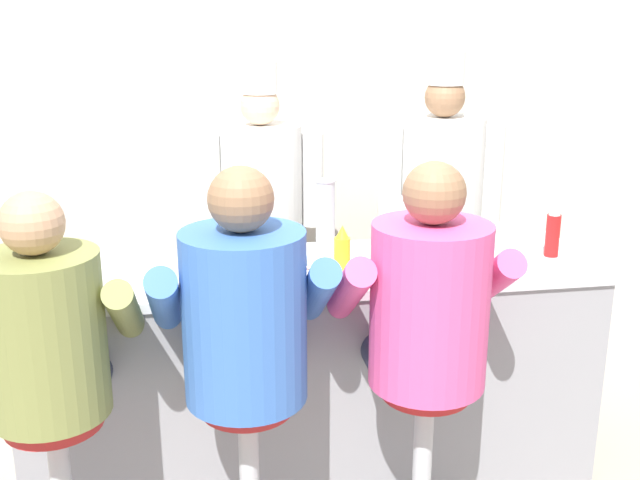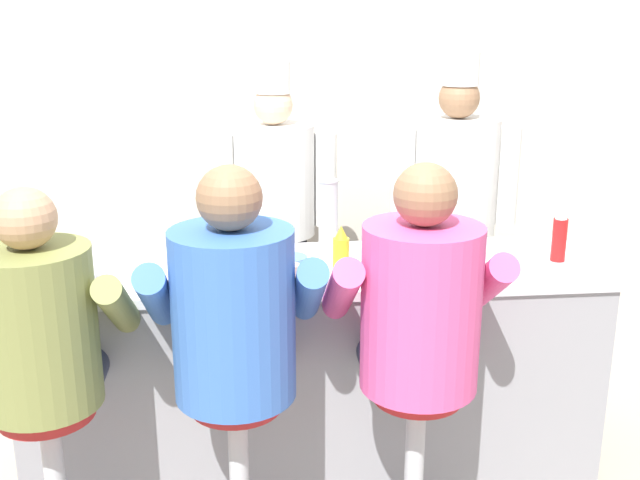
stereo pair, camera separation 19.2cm
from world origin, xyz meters
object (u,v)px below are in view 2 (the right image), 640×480
object	(u,v)px
breakfast_plate	(65,276)
diner_seated_pink	(418,316)
ketchup_bottle_red	(560,236)
water_pitcher_clear	(411,224)
cook_in_whites_far	(454,205)
coffee_mug_tan	(290,275)
diner_seated_blue	(234,322)
cook_in_whites_near	(275,207)
mustard_bottle_yellow	(341,252)
cup_stack_steel	(328,217)
diner_seated_olive	(42,338)
cereal_bowl	(291,262)
hot_sauce_bottle_orange	(374,255)
coffee_mug_blue	(238,263)

from	to	relation	value
breakfast_plate	diner_seated_pink	xyz separation A→B (m)	(1.31, -0.48, -0.03)
ketchup_bottle_red	water_pitcher_clear	world-z (taller)	ketchup_bottle_red
ketchup_bottle_red	water_pitcher_clear	bearing A→B (deg)	156.49
cook_in_whites_far	coffee_mug_tan	bearing A→B (deg)	-130.27
diner_seated_blue	diner_seated_pink	xyz separation A→B (m)	(0.65, -0.00, -0.00)
cook_in_whites_far	ketchup_bottle_red	bearing A→B (deg)	-78.60
coffee_mug_tan	cook_in_whites_near	distance (m)	1.30
mustard_bottle_yellow	coffee_mug_tan	size ratio (longest dim) A/B	1.58
cup_stack_steel	diner_seated_olive	xyz separation A→B (m)	(-1.05, -0.70, -0.21)
breakfast_plate	cereal_bowl	bearing A→B (deg)	3.33
ketchup_bottle_red	water_pitcher_clear	distance (m)	0.64
diner_seated_olive	hot_sauce_bottle_orange	bearing A→B (deg)	20.31
hot_sauce_bottle_orange	cereal_bowl	distance (m)	0.35
diner_seated_blue	cook_in_whites_near	world-z (taller)	cook_in_whites_near
diner_seated_olive	diner_seated_blue	distance (m)	0.65
cook_in_whites_far	diner_seated_blue	bearing A→B (deg)	-129.03
water_pitcher_clear	diner_seated_olive	bearing A→B (deg)	-151.78
cereal_bowl	diner_seated_blue	distance (m)	0.58
water_pitcher_clear	cook_in_whites_near	world-z (taller)	cook_in_whites_near
mustard_bottle_yellow	cook_in_whites_far	xyz separation A→B (m)	(0.75, 1.02, -0.08)
diner_seated_pink	cook_in_whites_near	world-z (taller)	cook_in_whites_near
coffee_mug_blue	cook_in_whites_far	world-z (taller)	cook_in_whites_far
diner_seated_pink	cook_in_whites_far	world-z (taller)	cook_in_whites_far
diner_seated_pink	mustard_bottle_yellow	bearing A→B (deg)	116.84
hot_sauce_bottle_orange	cook_in_whites_near	distance (m)	1.22
cereal_bowl	diner_seated_blue	xyz separation A→B (m)	(-0.23, -0.53, -0.04)
ketchup_bottle_red	cook_in_whites_far	distance (m)	0.97
diner_seated_olive	mustard_bottle_yellow	bearing A→B (deg)	22.10
cup_stack_steel	cook_in_whites_near	size ratio (longest dim) A/B	0.19
ketchup_bottle_red	cereal_bowl	world-z (taller)	ketchup_bottle_red
water_pitcher_clear	diner_seated_blue	xyz separation A→B (m)	(-0.79, -0.77, -0.12)
diner_seated_blue	cup_stack_steel	bearing A→B (deg)	59.92
mustard_bottle_yellow	coffee_mug_blue	size ratio (longest dim) A/B	1.61
mustard_bottle_yellow	hot_sauce_bottle_orange	size ratio (longest dim) A/B	1.38
diner_seated_pink	cereal_bowl	bearing A→B (deg)	127.90
ketchup_bottle_red	hot_sauce_bottle_orange	xyz separation A→B (m)	(-0.81, -0.07, -0.04)
ketchup_bottle_red	diner_seated_pink	bearing A→B (deg)	-144.80
cereal_bowl	diner_seated_pink	bearing A→B (deg)	-52.10
breakfast_plate	diner_seated_pink	bearing A→B (deg)	-20.04
mustard_bottle_yellow	cook_in_whites_far	distance (m)	1.27
cereal_bowl	coffee_mug_blue	size ratio (longest dim) A/B	1.06
cereal_bowl	coffee_mug_tan	bearing A→B (deg)	-94.60
coffee_mug_tan	mustard_bottle_yellow	bearing A→B (deg)	28.73
hot_sauce_bottle_orange	coffee_mug_blue	xyz separation A→B (m)	(-0.55, 0.02, -0.02)
diner_seated_pink	cook_in_whites_near	xyz separation A→B (m)	(-0.43, 1.61, 0.01)
diner_seated_olive	diner_seated_blue	world-z (taller)	diner_seated_blue
mustard_bottle_yellow	diner_seated_pink	distance (m)	0.50
breakfast_plate	coffee_mug_blue	xyz separation A→B (m)	(0.68, -0.01, 0.04)
water_pitcher_clear	breakfast_plate	bearing A→B (deg)	-168.86
hot_sauce_bottle_orange	cup_stack_steel	bearing A→B (deg)	121.40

